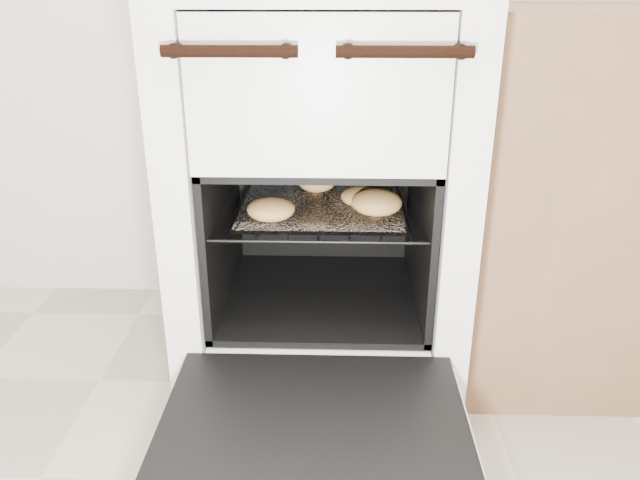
# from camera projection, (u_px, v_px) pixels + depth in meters

# --- Properties ---
(stove) EXTENTS (0.64, 0.71, 0.98)m
(stove) POSITION_uv_depth(u_px,v_px,m) (322.00, 195.00, 1.52)
(stove) COLOR silver
(stove) RESTS_ON ground
(oven_door) EXTENTS (0.58, 0.45, 0.04)m
(oven_door) POSITION_uv_depth(u_px,v_px,m) (314.00, 430.00, 1.13)
(oven_door) COLOR black
(oven_door) RESTS_ON stove
(oven_rack) EXTENTS (0.47, 0.45, 0.01)m
(oven_rack) POSITION_uv_depth(u_px,v_px,m) (321.00, 207.00, 1.46)
(oven_rack) COLOR black
(oven_rack) RESTS_ON stove
(foil_sheet) EXTENTS (0.36, 0.32, 0.01)m
(foil_sheet) POSITION_uv_depth(u_px,v_px,m) (321.00, 207.00, 1.44)
(foil_sheet) COLOR white
(foil_sheet) RESTS_ON oven_rack
(baked_rolls) EXTENTS (0.37, 0.31, 0.05)m
(baked_rolls) POSITION_uv_depth(u_px,v_px,m) (337.00, 199.00, 1.41)
(baked_rolls) COLOR tan
(baked_rolls) RESTS_ON foil_sheet
(counter) EXTENTS (0.91, 0.61, 0.91)m
(counter) POSITION_uv_depth(u_px,v_px,m) (637.00, 196.00, 1.60)
(counter) COLOR brown
(counter) RESTS_ON ground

